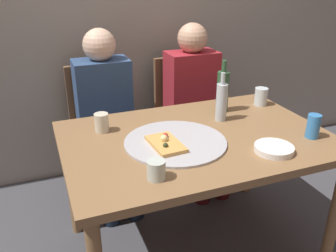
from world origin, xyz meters
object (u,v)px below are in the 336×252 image
soda_can (313,126)px  chair_left (104,122)px  pizza_tray (175,142)px  pizza_slice_last (166,143)px  guest_in_beanie (196,100)px  guest_in_sweater (107,112)px  tumbler_far (156,170)px  dining_table (196,150)px  beer_bottle (223,91)px  chair_right (187,109)px  tumbler_near (261,97)px  plate_stack (274,149)px  wine_glass (102,123)px  wine_bottle (221,101)px

soda_can → chair_left: bearing=128.3°
soda_can → pizza_tray: bearing=164.3°
pizza_slice_last → soda_can: soda_can is taller
pizza_slice_last → guest_in_beanie: (0.53, 0.77, -0.11)m
guest_in_sweater → soda_can: bearing=132.5°
tumbler_far → soda_can: soda_can is taller
pizza_tray → tumbler_far: 0.33m
dining_table → beer_bottle: beer_bottle is taller
tumbler_far → chair_left: (0.01, 1.16, -0.25)m
beer_bottle → chair_right: 0.68m
tumbler_near → chair_left: (-0.88, 0.59, -0.27)m
tumbler_far → guest_in_sweater: bearing=89.4°
beer_bottle → chair_right: size_ratio=0.34×
beer_bottle → plate_stack: bearing=-92.8°
chair_right → dining_table: bearing=68.7°
guest_in_sweater → guest_in_beanie: same height
dining_table → pizza_tray: 0.16m
dining_table → chair_left: size_ratio=1.49×
tumbler_far → wine_glass: bearing=101.9°
guest_in_beanie → wine_glass: bearing=31.6°
tumbler_far → guest_in_sweater: size_ratio=0.07×
guest_in_beanie → chair_left: bearing=-13.2°
chair_left → chair_right: (0.65, 0.00, 0.00)m
pizza_slice_last → chair_left: (-0.12, 0.92, -0.24)m
pizza_slice_last → plate_stack: size_ratio=1.25×
pizza_slice_last → guest_in_beanie: guest_in_beanie is taller
pizza_slice_last → soda_can: size_ratio=1.87×
tumbler_far → chair_right: 1.36m
pizza_tray → soda_can: 0.69m
pizza_tray → chair_left: bearing=101.6°
tumbler_near → guest_in_sweater: 0.99m
dining_table → pizza_tray: size_ratio=2.68×
dining_table → tumbler_far: 0.46m
guest_in_sweater → chair_left: bearing=-90.0°
wine_glass → tumbler_far: bearing=-78.1°
dining_table → guest_in_beanie: guest_in_beanie is taller
tumbler_near → guest_in_beanie: guest_in_beanie is taller
pizza_slice_last → soda_can: bearing=-12.4°
pizza_tray → wine_glass: 0.41m
guest_in_beanie → dining_table: bearing=64.7°
soda_can → guest_in_beanie: guest_in_beanie is taller
pizza_slice_last → chair_right: size_ratio=0.25×
plate_stack → chair_left: bearing=116.9°
dining_table → wine_bottle: size_ratio=4.93×
chair_left → guest_in_beanie: 0.68m
pizza_slice_last → chair_left: size_ratio=0.25×
soda_can → beer_bottle: bearing=116.8°
wine_bottle → tumbler_far: 0.70m
guest_in_beanie → wine_bottle: bearing=78.1°
wine_bottle → guest_in_beanie: guest_in_beanie is taller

